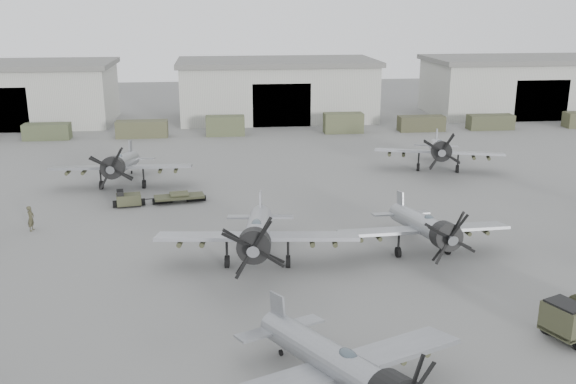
% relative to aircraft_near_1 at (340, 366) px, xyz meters
% --- Properties ---
extents(ground, '(220.00, 220.00, 0.00)m').
position_rel_aircraft_near_1_xyz_m(ground, '(4.42, 9.87, -2.23)').
color(ground, slate).
rests_on(ground, ground).
extents(hangar_left, '(29.00, 14.80, 8.70)m').
position_rel_aircraft_near_1_xyz_m(hangar_left, '(-33.58, 71.83, 2.14)').
color(hangar_left, '#AAABA0').
rests_on(hangar_left, ground).
extents(hangar_center, '(29.00, 14.80, 8.70)m').
position_rel_aircraft_near_1_xyz_m(hangar_center, '(4.42, 71.83, 2.14)').
color(hangar_center, '#AAABA0').
rests_on(hangar_center, ground).
extents(hangar_right, '(29.00, 14.80, 8.70)m').
position_rel_aircraft_near_1_xyz_m(hangar_right, '(42.42, 71.83, 2.14)').
color(hangar_right, '#AAABA0').
rests_on(hangar_right, ground).
extents(support_truck_1, '(5.76, 2.20, 2.03)m').
position_rel_aircraft_near_1_xyz_m(support_truck_1, '(-26.10, 59.87, -1.22)').
color(support_truck_1, '#40472E').
rests_on(support_truck_1, ground).
extents(support_truck_2, '(6.53, 2.20, 2.15)m').
position_rel_aircraft_near_1_xyz_m(support_truck_2, '(-14.26, 59.87, -1.16)').
color(support_truck_2, '#44452D').
rests_on(support_truck_2, ground).
extents(support_truck_3, '(5.02, 2.20, 2.55)m').
position_rel_aircraft_near_1_xyz_m(support_truck_3, '(-3.56, 59.87, -0.96)').
color(support_truck_3, '#454B31').
rests_on(support_truck_3, ground).
extents(support_truck_4, '(5.18, 2.20, 2.64)m').
position_rel_aircraft_near_1_xyz_m(support_truck_4, '(12.13, 59.87, -0.91)').
color(support_truck_4, '#464B31').
rests_on(support_truck_4, ground).
extents(support_truck_5, '(6.20, 2.20, 2.03)m').
position_rel_aircraft_near_1_xyz_m(support_truck_5, '(22.86, 59.87, -1.22)').
color(support_truck_5, '#3B3B26').
rests_on(support_truck_5, ground).
extents(support_truck_6, '(6.21, 2.20, 2.01)m').
position_rel_aircraft_near_1_xyz_m(support_truck_6, '(32.62, 59.87, -1.23)').
color(support_truck_6, '#3C3F29').
rests_on(support_truck_6, ground).
extents(aircraft_near_1, '(12.08, 10.93, 4.91)m').
position_rel_aircraft_near_1_xyz_m(aircraft_near_1, '(0.00, 0.00, 0.00)').
color(aircraft_near_1, gray).
rests_on(aircraft_near_1, ground).
extents(aircraft_mid_1, '(13.43, 12.08, 5.34)m').
position_rel_aircraft_near_1_xyz_m(aircraft_mid_1, '(-2.37, 15.86, 0.20)').
color(aircraft_mid_1, '#9B9DA3').
rests_on(aircraft_mid_1, ground).
extents(aircraft_mid_2, '(11.83, 10.64, 4.74)m').
position_rel_aircraft_near_1_xyz_m(aircraft_mid_2, '(9.15, 16.59, -0.08)').
color(aircraft_mid_2, '#93969B').
rests_on(aircraft_mid_2, ground).
extents(aircraft_far_0, '(13.03, 11.72, 5.22)m').
position_rel_aircraft_near_1_xyz_m(aircraft_far_0, '(-13.66, 35.81, 0.14)').
color(aircraft_far_0, gray).
rests_on(aircraft_far_0, ground).
extents(aircraft_far_1, '(13.07, 11.77, 5.22)m').
position_rel_aircraft_near_1_xyz_m(aircraft_far_1, '(17.77, 38.50, 0.14)').
color(aircraft_far_1, '#97999F').
rests_on(aircraft_far_1, ground).
extents(tug_trailer, '(7.57, 2.57, 1.50)m').
position_rel_aircraft_near_1_xyz_m(tug_trailer, '(-10.80, 30.58, -1.67)').
color(tug_trailer, '#383A26').
rests_on(tug_trailer, ground).
extents(ground_crew, '(0.58, 0.78, 1.96)m').
position_rel_aircraft_near_1_xyz_m(ground_crew, '(-19.06, 24.97, -1.25)').
color(ground_crew, '#3A3926').
rests_on(ground_crew, ground).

